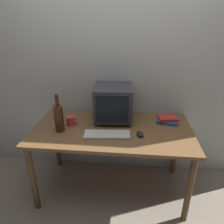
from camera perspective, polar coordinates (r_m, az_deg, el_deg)
name	(u,v)px	position (r m, az deg, el deg)	size (l,w,h in m)	color
ground_plane	(112,187)	(2.52, 0.00, -19.81)	(6.00, 6.00, 0.00)	gray
back_wall	(116,69)	(2.32, 1.15, 11.73)	(4.00, 0.08, 2.50)	beige
desk	(112,137)	(2.11, 0.00, -6.68)	(1.56, 0.80, 0.76)	brown
crt_monitor	(113,103)	(2.17, 0.32, 2.53)	(0.40, 0.41, 0.37)	#333338
keyboard	(107,135)	(1.94, -1.37, -6.18)	(0.42, 0.15, 0.02)	beige
computer_mouse	(140,134)	(1.96, 7.61, -5.94)	(0.06, 0.10, 0.04)	black
bottle_tall	(59,118)	(2.03, -14.25, -1.46)	(0.09, 0.09, 0.38)	#472314
bottle_short	(59,113)	(2.31, -14.10, -0.22)	(0.06, 0.06, 0.18)	navy
book_stack	(167,120)	(2.25, 14.80, -2.00)	(0.23, 0.19, 0.06)	#28569E
mug	(71,121)	(2.16, -11.18, -2.34)	(0.12, 0.08, 0.09)	#CC383D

